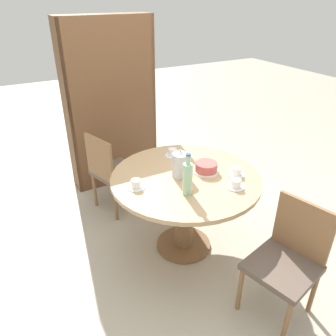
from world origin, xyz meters
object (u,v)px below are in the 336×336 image
object	(u,v)px
bookshelf	(111,107)
cake_main	(206,168)
coffee_pot	(180,164)
water_bottle	(188,178)
cup_c	(236,184)
cup_a	(136,185)
chair_b	(288,259)
chair_a	(112,170)
cup_b	(236,172)
cup_d	(172,153)

from	to	relation	value
bookshelf	cake_main	world-z (taller)	bookshelf
coffee_pot	water_bottle	bearing A→B (deg)	-108.78
cup_c	cup_a	bearing A→B (deg)	151.49
chair_b	water_bottle	size ratio (longest dim) A/B	2.60
chair_b	cup_c	distance (m)	0.63
chair_b	water_bottle	distance (m)	0.87
chair_b	chair_a	bearing A→B (deg)	-174.48
cup_b	cup_c	bearing A→B (deg)	-130.66
chair_b	cup_b	world-z (taller)	chair_b
chair_a	cup_c	distance (m)	1.36
cup_a	cup_c	bearing A→B (deg)	-28.51
coffee_pot	cup_b	size ratio (longest dim) A/B	1.73
coffee_pot	cup_d	world-z (taller)	coffee_pot
coffee_pot	cup_c	world-z (taller)	coffee_pot
bookshelf	cup_d	bearing A→B (deg)	99.53
cup_a	cup_c	distance (m)	0.76
chair_a	cup_c	bearing A→B (deg)	-171.67
chair_b	cup_c	bearing A→B (deg)	170.23
chair_a	cup_a	xyz separation A→B (m)	(-0.09, -0.84, 0.31)
cup_a	chair_a	bearing A→B (deg)	83.97
chair_b	coffee_pot	xyz separation A→B (m)	(-0.32, 0.90, 0.39)
chair_b	cup_d	distance (m)	1.31
chair_a	water_bottle	world-z (taller)	water_bottle
chair_b	cup_a	xyz separation A→B (m)	(-0.70, 0.91, 0.31)
cup_c	chair_a	bearing A→B (deg)	115.64
chair_b	cup_d	bearing A→B (deg)	174.90
cup_c	chair_b	bearing A→B (deg)	-85.93
coffee_pot	cake_main	distance (m)	0.24
chair_a	bookshelf	world-z (taller)	bookshelf
chair_b	cup_a	world-z (taller)	chair_b
cup_c	cup_d	bearing A→B (deg)	102.31
water_bottle	cake_main	distance (m)	0.38
cup_a	cup_c	xyz separation A→B (m)	(0.66, -0.36, 0.00)
cup_a	cup_b	size ratio (longest dim) A/B	1.00
cup_c	cup_d	size ratio (longest dim) A/B	1.00
water_bottle	cake_main	bearing A→B (deg)	33.64
water_bottle	cup_c	bearing A→B (deg)	-15.89
bookshelf	cup_a	world-z (taller)	bookshelf
cup_d	cake_main	bearing A→B (deg)	-76.23
coffee_pot	cup_b	world-z (taller)	coffee_pot
cup_c	water_bottle	bearing A→B (deg)	164.11
coffee_pot	cup_a	bearing A→B (deg)	178.72
chair_a	cup_a	bearing A→B (deg)	156.66
cup_b	cake_main	bearing A→B (deg)	137.85
coffee_pot	water_bottle	xyz separation A→B (m)	(-0.08, -0.25, 0.02)
coffee_pot	cup_a	distance (m)	0.39
cup_a	cup_c	world-z (taller)	same
chair_a	chair_b	distance (m)	1.85
chair_a	cake_main	size ratio (longest dim) A/B	4.02
chair_b	cup_d	world-z (taller)	chair_b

